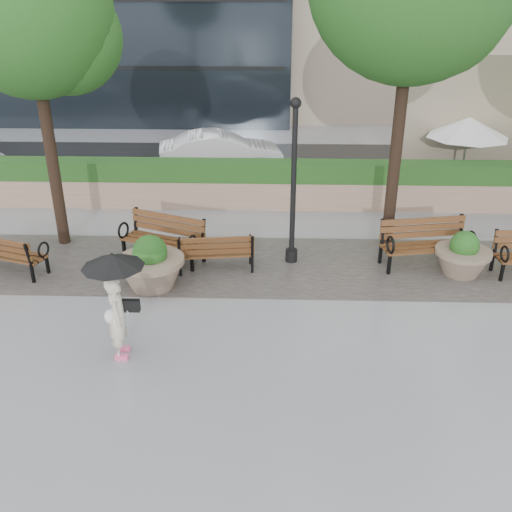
{
  "coord_description": "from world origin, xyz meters",
  "views": [
    {
      "loc": [
        0.31,
        -8.89,
        5.82
      ],
      "look_at": [
        -0.02,
        1.16,
        1.1
      ],
      "focal_mm": 40.0,
      "sensor_mm": 36.0,
      "label": 1
    }
  ],
  "objects_px": {
    "bench_1": "(164,247)",
    "pedestrian": "(116,296)",
    "planter_right": "(462,258)",
    "bench_0": "(9,261)",
    "lamppost": "(293,194)",
    "bench_2": "(216,259)",
    "bench_3": "(425,253)",
    "car_right": "(221,152)",
    "planter_left": "(151,267)"
  },
  "relations": [
    {
      "from": "bench_1",
      "to": "pedestrian",
      "type": "xyz_separation_m",
      "value": [
        -0.04,
        -3.87,
        0.85
      ]
    },
    {
      "from": "planter_right",
      "to": "bench_0",
      "type": "bearing_deg",
      "value": -178.59
    },
    {
      "from": "lamppost",
      "to": "pedestrian",
      "type": "bearing_deg",
      "value": -128.27
    },
    {
      "from": "bench_2",
      "to": "bench_3",
      "type": "relative_size",
      "value": 0.83
    },
    {
      "from": "planter_right",
      "to": "car_right",
      "type": "relative_size",
      "value": 0.29
    },
    {
      "from": "bench_2",
      "to": "car_right",
      "type": "distance_m",
      "value": 7.75
    },
    {
      "from": "car_right",
      "to": "pedestrian",
      "type": "distance_m",
      "value": 11.11
    },
    {
      "from": "bench_2",
      "to": "pedestrian",
      "type": "bearing_deg",
      "value": 60.85
    },
    {
      "from": "bench_2",
      "to": "car_right",
      "type": "relative_size",
      "value": 0.41
    },
    {
      "from": "bench_1",
      "to": "bench_3",
      "type": "relative_size",
      "value": 0.98
    },
    {
      "from": "bench_2",
      "to": "planter_right",
      "type": "xyz_separation_m",
      "value": [
        5.51,
        -0.02,
        0.13
      ]
    },
    {
      "from": "bench_1",
      "to": "lamppost",
      "type": "height_order",
      "value": "lamppost"
    },
    {
      "from": "lamppost",
      "to": "pedestrian",
      "type": "distance_m",
      "value": 4.95
    },
    {
      "from": "bench_1",
      "to": "bench_2",
      "type": "bearing_deg",
      "value": 0.45
    },
    {
      "from": "bench_2",
      "to": "planter_left",
      "type": "height_order",
      "value": "planter_left"
    },
    {
      "from": "bench_0",
      "to": "bench_3",
      "type": "xyz_separation_m",
      "value": [
        9.42,
        0.64,
        0.04
      ]
    },
    {
      "from": "bench_2",
      "to": "lamppost",
      "type": "height_order",
      "value": "lamppost"
    },
    {
      "from": "bench_1",
      "to": "bench_2",
      "type": "relative_size",
      "value": 1.19
    },
    {
      "from": "bench_0",
      "to": "bench_2",
      "type": "distance_m",
      "value": 4.65
    },
    {
      "from": "planter_right",
      "to": "car_right",
      "type": "bearing_deg",
      "value": 128.01
    },
    {
      "from": "bench_2",
      "to": "lamppost",
      "type": "distance_m",
      "value": 2.27
    },
    {
      "from": "bench_2",
      "to": "planter_right",
      "type": "bearing_deg",
      "value": 172.32
    },
    {
      "from": "bench_0",
      "to": "pedestrian",
      "type": "distance_m",
      "value": 4.6
    },
    {
      "from": "bench_0",
      "to": "lamppost",
      "type": "bearing_deg",
      "value": -154.49
    },
    {
      "from": "bench_1",
      "to": "planter_left",
      "type": "xyz_separation_m",
      "value": [
        -0.0,
        -1.38,
        0.15
      ]
    },
    {
      "from": "bench_3",
      "to": "lamppost",
      "type": "xyz_separation_m",
      "value": [
        -3.06,
        0.15,
        1.34
      ]
    },
    {
      "from": "bench_3",
      "to": "car_right",
      "type": "xyz_separation_m",
      "value": [
        -5.32,
        7.35,
        0.38
      ]
    },
    {
      "from": "car_right",
      "to": "pedestrian",
      "type": "relative_size",
      "value": 2.22
    },
    {
      "from": "car_right",
      "to": "bench_3",
      "type": "bearing_deg",
      "value": -153.89
    },
    {
      "from": "bench_0",
      "to": "car_right",
      "type": "height_order",
      "value": "car_right"
    },
    {
      "from": "planter_left",
      "to": "bench_0",
      "type": "bearing_deg",
      "value": 170.01
    },
    {
      "from": "planter_right",
      "to": "lamppost",
      "type": "xyz_separation_m",
      "value": [
        -3.79,
        0.54,
        1.26
      ]
    },
    {
      "from": "bench_1",
      "to": "planter_left",
      "type": "distance_m",
      "value": 1.39
    },
    {
      "from": "lamppost",
      "to": "planter_right",
      "type": "bearing_deg",
      "value": -8.17
    },
    {
      "from": "bench_0",
      "to": "planter_left",
      "type": "bearing_deg",
      "value": -171.58
    },
    {
      "from": "lamppost",
      "to": "car_right",
      "type": "distance_m",
      "value": 7.61
    },
    {
      "from": "planter_left",
      "to": "pedestrian",
      "type": "relative_size",
      "value": 0.74
    },
    {
      "from": "planter_right",
      "to": "lamppost",
      "type": "bearing_deg",
      "value": 171.83
    },
    {
      "from": "bench_0",
      "to": "car_right",
      "type": "xyz_separation_m",
      "value": [
        4.09,
        7.99,
        0.42
      ]
    },
    {
      "from": "bench_3",
      "to": "car_right",
      "type": "relative_size",
      "value": 0.5
    },
    {
      "from": "bench_2",
      "to": "bench_3",
      "type": "bearing_deg",
      "value": 177.01
    },
    {
      "from": "planter_left",
      "to": "lamppost",
      "type": "relative_size",
      "value": 0.38
    },
    {
      "from": "lamppost",
      "to": "pedestrian",
      "type": "height_order",
      "value": "lamppost"
    },
    {
      "from": "bench_1",
      "to": "car_right",
      "type": "relative_size",
      "value": 0.49
    },
    {
      "from": "bench_1",
      "to": "planter_right",
      "type": "relative_size",
      "value": 1.71
    },
    {
      "from": "car_right",
      "to": "pedestrian",
      "type": "bearing_deg",
      "value": 166.14
    },
    {
      "from": "planter_right",
      "to": "pedestrian",
      "type": "relative_size",
      "value": 0.64
    },
    {
      "from": "planter_right",
      "to": "car_right",
      "type": "xyz_separation_m",
      "value": [
        -6.05,
        7.74,
        0.3
      ]
    },
    {
      "from": "bench_1",
      "to": "bench_3",
      "type": "xyz_separation_m",
      "value": [
        6.07,
        -0.15,
        0.01
      ]
    },
    {
      "from": "bench_0",
      "to": "bench_3",
      "type": "relative_size",
      "value": 0.88
    }
  ]
}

